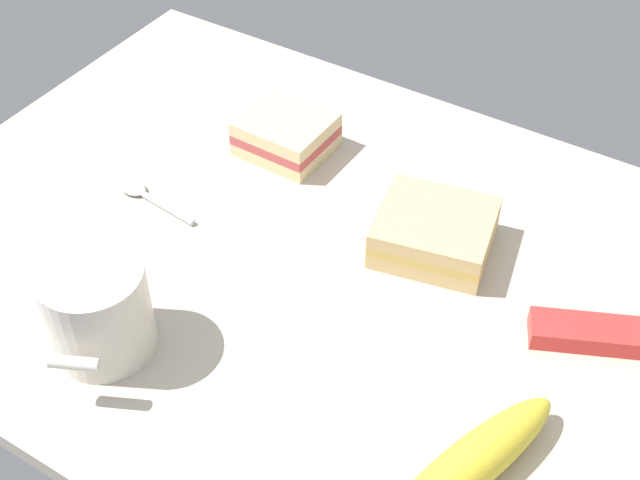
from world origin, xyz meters
TOP-DOWN VIEW (x-y plane):
  - tabletop at (0.00, 0.00)cm, footprint 90.00×64.00cm
  - coffee_mug_black at (-11.11, -19.66)cm, footprint 9.72×12.05cm
  - sandwich_main at (8.83, 7.77)cm, footprint 13.31×12.43cm
  - sandwich_side at (-13.01, 13.56)cm, footprint 9.89×8.94cm
  - banana at (23.35, -14.69)cm, footprint 9.83×19.17cm
  - spoon at (-21.54, -1.70)cm, footprint 11.23×2.80cm
  - snack_bar at (26.87, 4.46)cm, footprint 11.99×8.10cm

SIDE VIEW (x-z plane):
  - tabletop at x=0.00cm, z-range 0.00..2.00cm
  - spoon at x=-21.54cm, z-range 1.98..2.78cm
  - snack_bar at x=26.87cm, z-range 2.00..4.00cm
  - banana at x=23.35cm, z-range 2.00..6.11cm
  - sandwich_side at x=-13.01cm, z-range 2.00..6.40cm
  - sandwich_main at x=8.83cm, z-range 2.00..6.40cm
  - coffee_mug_black at x=-11.11cm, z-range 2.14..11.68cm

